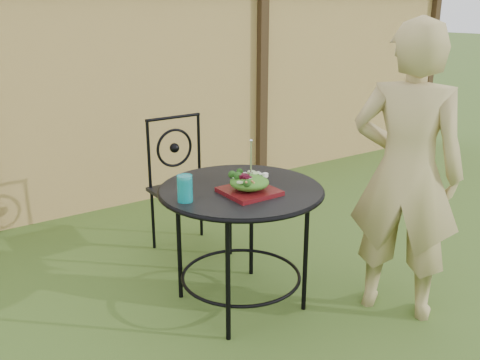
{
  "coord_description": "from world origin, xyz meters",
  "views": [
    {
      "loc": [
        -1.86,
        -2.07,
        1.68
      ],
      "look_at": [
        -0.25,
        0.28,
        0.75
      ],
      "focal_mm": 40.0,
      "sensor_mm": 36.0,
      "label": 1
    }
  ],
  "objects_px": {
    "patio_table": "(241,211)",
    "patio_chair": "(186,182)",
    "diner": "(406,174)",
    "salad_plate": "(249,191)"
  },
  "relations": [
    {
      "from": "patio_table",
      "to": "patio_chair",
      "type": "relative_size",
      "value": 0.97
    },
    {
      "from": "patio_table",
      "to": "diner",
      "type": "xyz_separation_m",
      "value": [
        0.71,
        -0.54,
        0.23
      ]
    },
    {
      "from": "salad_plate",
      "to": "patio_table",
      "type": "bearing_deg",
      "value": 79.82
    },
    {
      "from": "patio_table",
      "to": "patio_chair",
      "type": "xyz_separation_m",
      "value": [
        0.11,
        0.84,
        -0.08
      ]
    },
    {
      "from": "patio_table",
      "to": "patio_chair",
      "type": "height_order",
      "value": "patio_chair"
    },
    {
      "from": "diner",
      "to": "salad_plate",
      "type": "relative_size",
      "value": 6.07
    },
    {
      "from": "diner",
      "to": "salad_plate",
      "type": "xyz_separation_m",
      "value": [
        -0.73,
        0.44,
        -0.08
      ]
    },
    {
      "from": "diner",
      "to": "patio_table",
      "type": "bearing_deg",
      "value": 21.17
    },
    {
      "from": "patio_table",
      "to": "salad_plate",
      "type": "distance_m",
      "value": 0.18
    },
    {
      "from": "patio_table",
      "to": "salad_plate",
      "type": "xyz_separation_m",
      "value": [
        -0.02,
        -0.1,
        0.15
      ]
    }
  ]
}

